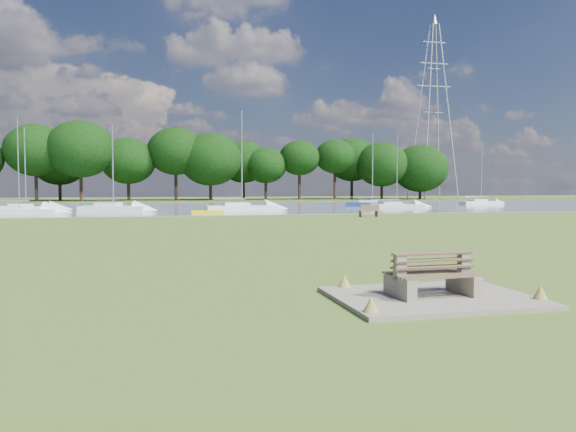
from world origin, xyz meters
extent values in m
plane|color=olive|center=(0.00, 0.00, 0.00)|extent=(220.00, 220.00, 0.00)
cube|color=slate|center=(0.00, 42.00, 0.00)|extent=(220.00, 40.00, 0.10)
cube|color=#4C6626|center=(0.00, 72.00, 0.00)|extent=(220.00, 20.00, 0.40)
cube|color=gray|center=(0.00, -14.00, 0.05)|extent=(4.20, 3.20, 0.10)
cube|color=gray|center=(-0.78, -14.03, 0.33)|extent=(0.28, 1.10, 0.46)
cube|color=gray|center=(-0.78, -14.03, 0.74)|extent=(0.24, 0.20, 0.57)
cube|color=gray|center=(0.78, -13.97, 0.33)|extent=(0.28, 1.10, 0.46)
cube|color=gray|center=(0.78, -13.97, 0.74)|extent=(0.24, 0.20, 0.57)
cube|color=brown|center=(0.02, -14.34, 0.57)|extent=(1.88, 0.50, 0.04)
cube|color=brown|center=(0.00, -14.08, 0.88)|extent=(1.87, 0.22, 0.45)
cube|color=brown|center=(-0.02, -13.66, 0.57)|extent=(1.88, 0.50, 0.04)
cube|color=brown|center=(0.00, -13.92, 0.88)|extent=(1.87, 0.22, 0.45)
cube|color=brown|center=(10.54, 17.36, 0.25)|extent=(0.12, 0.50, 0.50)
cube|color=brown|center=(11.95, 17.45, 0.25)|extent=(0.12, 0.50, 0.50)
cube|color=brown|center=(11.25, 17.40, 0.50)|extent=(1.66, 0.59, 0.05)
cube|color=brown|center=(11.26, 17.18, 0.76)|extent=(1.64, 0.16, 0.49)
cube|color=yellow|center=(-0.91, 25.16, 0.19)|extent=(2.88, 0.96, 0.28)
cylinder|color=#A7A7A7|center=(42.90, 67.75, 16.16)|extent=(0.23, 0.23, 31.93)
cylinder|color=#A7A7A7|center=(47.41, 67.75, 16.16)|extent=(0.23, 0.23, 31.93)
cylinder|color=#A7A7A7|center=(42.90, 72.25, 16.16)|extent=(0.23, 0.23, 31.93)
cylinder|color=#A7A7A7|center=(47.41, 72.25, 16.16)|extent=(0.23, 0.23, 31.93)
cube|color=#A7A7A7|center=(45.15, 70.00, 20.95)|extent=(6.76, 0.14, 0.14)
cube|color=#A7A7A7|center=(45.15, 70.00, 25.11)|extent=(5.60, 0.14, 0.14)
cube|color=#A7A7A7|center=(45.15, 70.00, 28.94)|extent=(4.44, 0.14, 0.14)
cone|color=#A7A7A7|center=(45.15, 70.00, 33.10)|extent=(1.16, 1.16, 1.93)
cylinder|color=black|center=(-23.00, 68.00, 2.26)|extent=(0.54, 0.54, 4.12)
ellipsoid|color=black|center=(-23.00, 68.00, 7.30)|extent=(7.56, 7.56, 6.43)
cylinder|color=black|center=(-16.00, 68.00, 2.42)|extent=(0.54, 0.54, 4.43)
ellipsoid|color=black|center=(-16.00, 68.00, 7.83)|extent=(8.64, 8.64, 7.34)
cylinder|color=black|center=(-9.00, 68.00, 1.95)|extent=(0.54, 0.54, 3.50)
ellipsoid|color=black|center=(-9.00, 68.00, 6.23)|extent=(9.72, 9.72, 8.26)
cylinder|color=black|center=(-2.00, 68.00, 2.11)|extent=(0.54, 0.54, 3.81)
ellipsoid|color=black|center=(-2.00, 68.00, 6.76)|extent=(7.56, 7.56, 6.43)
cylinder|color=black|center=(5.00, 68.00, 2.26)|extent=(0.54, 0.54, 4.12)
ellipsoid|color=black|center=(5.00, 68.00, 7.30)|extent=(8.64, 8.64, 7.34)
cylinder|color=black|center=(12.00, 68.00, 2.42)|extent=(0.54, 0.54, 4.43)
ellipsoid|color=black|center=(12.00, 68.00, 7.83)|extent=(9.72, 9.72, 8.26)
cylinder|color=black|center=(19.00, 68.00, 1.95)|extent=(0.54, 0.54, 3.50)
ellipsoid|color=black|center=(19.00, 68.00, 6.23)|extent=(7.56, 7.56, 6.43)
cylinder|color=black|center=(26.00, 68.00, 2.11)|extent=(0.54, 0.54, 3.81)
ellipsoid|color=black|center=(26.00, 68.00, 6.76)|extent=(8.64, 8.64, 7.34)
cylinder|color=black|center=(33.00, 68.00, 2.26)|extent=(0.54, 0.54, 4.12)
ellipsoid|color=black|center=(33.00, 68.00, 7.30)|extent=(9.72, 9.72, 8.26)
cylinder|color=black|center=(40.00, 68.00, 2.42)|extent=(0.54, 0.54, 4.43)
ellipsoid|color=black|center=(40.00, 68.00, 7.83)|extent=(7.56, 7.56, 6.43)
cube|color=white|center=(36.37, 40.54, 0.39)|extent=(5.94, 2.15, 0.69)
cube|color=white|center=(35.90, 40.49, 0.81)|extent=(2.14, 1.46, 0.44)
cylinder|color=#A5A8AD|center=(36.37, 40.54, 4.22)|extent=(0.12, 0.12, 7.36)
cube|color=white|center=(-17.02, 28.44, 0.37)|extent=(7.10, 3.49, 0.63)
cube|color=white|center=(-17.56, 28.57, 0.75)|extent=(2.68, 2.03, 0.41)
cylinder|color=#A5A8AD|center=(-17.02, 28.44, 4.61)|extent=(0.11, 0.11, 8.23)
cube|color=navy|center=(19.77, 37.36, 0.41)|extent=(6.51, 3.76, 0.73)
cube|color=white|center=(19.30, 37.53, 0.86)|extent=(2.53, 2.04, 0.47)
cylinder|color=#A5A8AD|center=(19.77, 37.36, 4.63)|extent=(0.12, 0.12, 8.11)
cube|color=white|center=(-9.27, 30.90, 0.44)|extent=(6.72, 4.01, 0.78)
cube|color=white|center=(-9.76, 31.08, 0.92)|extent=(2.63, 2.14, 0.50)
cylinder|color=#A5A8AD|center=(-9.27, 30.90, 4.41)|extent=(0.13, 0.13, 7.60)
cube|color=white|center=(21.15, 33.55, 0.35)|extent=(6.21, 3.20, 0.61)
cube|color=white|center=(20.69, 33.68, 0.72)|extent=(2.37, 1.82, 0.39)
cylinder|color=#A5A8AD|center=(21.15, 33.55, 4.41)|extent=(0.10, 0.10, 7.85)
cube|color=white|center=(2.92, 29.78, 0.43)|extent=(7.11, 2.23, 0.76)
cube|color=white|center=(2.36, 29.76, 0.89)|extent=(2.52, 1.64, 0.49)
cylinder|color=#A5A8AD|center=(2.92, 29.78, 5.23)|extent=(0.13, 0.13, 9.27)
cube|color=white|center=(-17.42, 33.20, 0.38)|extent=(6.56, 3.41, 0.67)
cube|color=white|center=(-17.91, 33.06, 0.79)|extent=(2.50, 1.93, 0.43)
cylinder|color=#A5A8AD|center=(-17.42, 33.20, 4.31)|extent=(0.11, 0.11, 7.56)
camera|label=1|loc=(-5.88, -24.89, 2.44)|focal=35.00mm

